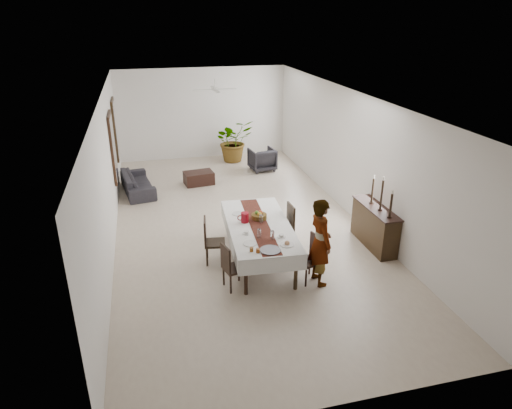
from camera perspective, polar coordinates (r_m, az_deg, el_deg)
The scene contains 87 objects.
floor at distance 11.61m, azimuth -2.23°, elevation -2.42°, with size 6.00×12.00×0.00m, color beige.
ceiling at distance 10.63m, azimuth -2.50°, elevation 13.34°, with size 6.00×12.00×0.02m, color white.
wall_back at distance 16.75m, azimuth -6.68°, elevation 11.23°, with size 6.00×0.02×3.20m, color white.
wall_front at distance 5.85m, azimuth 10.18°, elevation -12.85°, with size 6.00×0.02×3.20m, color white.
wall_left at distance 10.85m, azimuth -18.09°, elevation 3.67°, with size 0.02×12.00×3.20m, color white.
wall_right at distance 11.96m, azimuth 11.93°, elevation 6.08°, with size 0.02×12.00×3.20m, color white.
dining_table_top at distance 9.64m, azimuth 0.37°, elevation -2.72°, with size 1.10×2.65×0.06m, color black.
table_leg_fl at distance 8.68m, azimuth -1.28°, elevation -9.00°, with size 0.08×0.08×0.77m, color black.
table_leg_fr at distance 8.86m, azimuth 5.01°, elevation -8.37°, with size 0.08×0.08×0.77m, color black.
table_leg_bl at distance 10.87m, azimuth -3.38°, elevation -2.04°, with size 0.08×0.08×0.77m, color black.
table_leg_br at distance 11.02m, azimuth 1.64°, elevation -1.66°, with size 0.08×0.08×0.77m, color black.
tablecloth_top at distance 9.62m, azimuth 0.37°, elevation -2.54°, with size 1.30×2.85×0.01m, color white.
tablecloth_drape_left at distance 9.61m, azimuth -3.43°, elevation -3.70°, with size 0.01×2.85×0.33m, color white.
tablecloth_drape_right at distance 9.82m, azimuth 4.08°, elevation -3.09°, with size 0.01×2.85×0.33m, color silver.
tablecloth_drape_near at distance 8.47m, azimuth 2.15°, elevation -7.61°, with size 1.30×0.01×0.33m, color silver.
tablecloth_drape_far at distance 10.96m, azimuth -1.00°, elevation -0.14°, with size 1.30×0.01×0.33m, color white.
table_runner at distance 9.62m, azimuth 0.37°, elevation -2.49°, with size 0.39×2.76×0.00m, color maroon.
red_pitcher at distance 9.68m, azimuth -1.41°, elevation -1.63°, with size 0.17×0.17×0.22m, color maroon.
pitcher_handle at distance 9.67m, azimuth -1.96°, elevation -1.67°, with size 0.13×0.13×0.02m, color maroon.
wine_glass_near at distance 8.97m, azimuth 2.05°, elevation -3.85°, with size 0.08×0.08×0.19m, color white.
wine_glass_mid at distance 9.03m, azimuth 0.39°, elevation -3.66°, with size 0.08×0.08×0.19m, color silver.
wine_glass_far at distance 9.64m, azimuth 0.64°, elevation -1.84°, with size 0.08×0.08×0.19m, color white.
teacup_right at distance 9.09m, azimuth 3.20°, elevation -3.93°, with size 0.10×0.10×0.07m, color silver.
saucer_right at distance 9.10m, azimuth 3.20°, elevation -4.08°, with size 0.17×0.17×0.01m, color silver.
teacup_left at distance 9.21m, azimuth -1.21°, elevation -3.50°, with size 0.10×0.10×0.07m, color white.
saucer_left at distance 9.23m, azimuth -1.21°, elevation -3.65°, with size 0.17×0.17×0.01m, color white.
plate_near_right at distance 8.82m, azimuth 3.90°, elevation -5.01°, with size 0.27×0.27×0.02m, color white.
bread_near_right at distance 8.81m, azimuth 3.91°, elevation -4.84°, with size 0.10×0.10×0.10m, color tan.
plate_near_left at distance 8.84m, azimuth -0.76°, elevation -4.91°, with size 0.27×0.27×0.02m, color silver.
plate_far_left at distance 10.11m, azimuth -2.23°, elevation -1.15°, with size 0.27×0.27×0.02m, color silver.
serving_tray at distance 8.60m, azimuth 1.80°, elevation -5.72°, with size 0.40×0.40×0.02m, color #45454B.
jam_jar_a at distance 8.52m, azimuth 0.24°, elevation -5.79°, with size 0.07×0.07×0.08m, color brown.
jam_jar_b at distance 8.56m, azimuth -0.57°, elevation -5.64°, with size 0.07×0.07×0.08m, color brown.
fruit_basket at distance 9.85m, azimuth 0.39°, elevation -1.51°, with size 0.33×0.33×0.11m, color brown.
fruit_red at distance 9.84m, azimuth 0.56°, elevation -1.00°, with size 0.10×0.10×0.10m, color #9C2B0F.
fruit_green at distance 9.84m, azimuth 0.11°, elevation -1.01°, with size 0.09×0.09×0.09m, color #4B7423.
fruit_yellow at distance 9.77m, azimuth 0.45°, elevation -1.20°, with size 0.09×0.09×0.09m, color gold.
chair_right_near_seat at distance 9.14m, azimuth 6.56°, elevation -7.09°, with size 0.41×0.41×0.05m, color black.
chair_right_near_leg_fl at distance 9.23m, azimuth 7.95°, elevation -8.46°, with size 0.04×0.04×0.40m, color black.
chair_right_near_leg_fr at distance 9.45m, azimuth 6.71°, elevation -7.57°, with size 0.04×0.04×0.40m, color black.
chair_right_near_leg_bl at distance 9.05m, azimuth 6.27°, elevation -9.05°, with size 0.04×0.04×0.40m, color black.
chair_right_near_leg_br at distance 9.28m, azimuth 5.04°, elevation -8.12°, with size 0.04×0.04×0.40m, color black.
chair_right_near_back at distance 9.10m, azimuth 7.58°, elevation -5.26°, with size 0.41×0.04×0.52m, color black.
chair_right_far_seat at distance 10.24m, azimuth 3.26°, elevation -3.19°, with size 0.45×0.45×0.05m, color black.
chair_right_far_leg_fl at distance 10.26m, azimuth 4.54°, elevation -4.73°, with size 0.04×0.04×0.44m, color black.
chair_right_far_leg_fr at distance 10.57m, azimuth 3.83°, elevation -3.84°, with size 0.04×0.04×0.44m, color black.
chair_right_far_leg_bl at distance 10.15m, azimuth 2.61°, elevation -5.01°, with size 0.04×0.04×0.44m, color black.
chair_right_far_leg_br at distance 10.45m, azimuth 1.95°, elevation -4.11°, with size 0.04×0.04×0.44m, color black.
chair_right_far_back at distance 10.18m, azimuth 4.38°, elevation -1.51°, with size 0.45×0.04×0.57m, color black.
chair_left_near_seat at distance 8.88m, azimuth -2.69°, elevation -7.97°, with size 0.40×0.40×0.05m, color black.
chair_left_near_leg_fl at distance 9.06m, azimuth -4.06°, elevation -8.93°, with size 0.04×0.04×0.40m, color black.
chair_left_near_leg_fr at distance 8.81m, azimuth -3.18°, elevation -9.95°, with size 0.04×0.04×0.40m, color black.
chair_left_near_leg_bl at distance 9.18m, azimuth -2.17°, elevation -8.44°, with size 0.04×0.04×0.40m, color black.
chair_left_near_leg_br at distance 8.93m, azimuth -1.23°, elevation -9.42°, with size 0.04×0.04×0.40m, color black.
chair_left_near_back at distance 8.67m, azimuth -3.82°, elevation -6.70°, with size 0.40×0.04×0.51m, color black.
chair_left_far_seat at distance 9.75m, azimuth -5.16°, elevation -4.81°, with size 0.43×0.43×0.05m, color black.
chair_left_far_leg_fl at distance 10.02m, azimuth -6.13°, elevation -5.58°, with size 0.04×0.04×0.42m, color black.
chair_left_far_leg_fr at distance 9.71m, azimuth -6.14°, elevation -6.57°, with size 0.04×0.04×0.42m, color black.
chair_left_far_leg_bl at distance 10.02m, azimuth -4.12°, elevation -5.51°, with size 0.04×0.04×0.42m, color black.
chair_left_far_leg_br at distance 9.71m, azimuth -4.06°, elevation -6.50°, with size 0.04×0.04×0.42m, color black.
chair_left_far_back at distance 9.62m, azimuth -6.39°, elevation -3.31°, with size 0.43×0.04×0.55m, color black.
woman at distance 8.89m, azimuth 8.04°, elevation -4.66°, with size 0.65×0.43×1.78m, color gray.
sideboard_body at distance 10.73m, azimuth 14.59°, elevation -2.74°, with size 0.41×1.53×0.92m, color black.
sideboard_top at distance 10.53m, azimuth 14.84°, elevation -0.41°, with size 0.45×1.59×0.03m, color black.
candlestick_near_base at distance 10.08m, azimuth 16.34°, elevation -1.49°, with size 0.10×0.10×0.03m, color black.
candlestick_near_shaft at distance 9.97m, azimuth 16.51°, elevation -0.07°, with size 0.05×0.05×0.51m, color black.
candlestick_near_candle at distance 9.87m, azimuth 16.70°, elevation 1.51°, with size 0.04×0.04×0.08m, color silver.
candlestick_mid_base at distance 10.40m, azimuth 15.25°, elevation -0.59°, with size 0.10×0.10×0.03m, color black.
candlestick_mid_shaft at distance 10.27m, azimuth 15.45°, elevation 1.19°, with size 0.05×0.05×0.66m, color black.
candlestick_mid_candle at distance 10.14m, azimuth 15.67°, elevation 3.14°, with size 0.04×0.04×0.08m, color white.
candlestick_far_base at distance 10.73m, azimuth 14.23°, elevation 0.26°, with size 0.10×0.10×0.03m, color black.
candlestick_far_shaft at distance 10.62m, azimuth 14.38°, elevation 1.73°, with size 0.05×0.05×0.56m, color black.
candlestick_far_candle at distance 10.51m, azimuth 14.55°, elevation 3.36°, with size 0.04×0.04×0.08m, color silver.
sofa at distance 14.00m, azimuth -14.58°, elevation 2.66°, with size 1.97×0.77×0.57m, color #2C292F.
armchair at distance 15.44m, azimuth 0.77°, elevation 5.66°, with size 0.80×0.82×0.75m, color #28262B.
coffee_table at distance 14.32m, azimuth -7.16°, elevation 3.31°, with size 0.88×0.59×0.39m, color black.
potted_plant at distance 16.36m, azimuth -2.83°, elevation 7.99°, with size 1.34×1.16×1.49m, color #355E25.
mirror_frame_near at distance 12.95m, azimuth -17.46°, elevation 6.81°, with size 0.06×1.05×1.85m, color black.
mirror_glass_near at distance 12.95m, azimuth -17.31°, elevation 6.83°, with size 0.01×0.90×1.70m, color silver.
mirror_frame_far at distance 14.98m, azimuth -17.17°, elevation 8.96°, with size 0.06×1.05×1.85m, color black.
mirror_glass_far at distance 14.98m, azimuth -17.04°, elevation 8.98°, with size 0.01×0.90×1.70m, color silver.
fan_rod at distance 13.57m, azimuth -5.17°, elevation 14.96°, with size 0.04×0.04×0.20m, color white.
fan_hub at distance 13.59m, azimuth -5.14°, elevation 14.12°, with size 0.16×0.16×0.08m, color white.
fan_blade_n at distance 13.94m, azimuth -5.38°, elevation 14.33°, with size 0.10×0.55×0.01m, color white.
fan_blade_s at distance 13.25m, azimuth -4.89°, elevation 13.90°, with size 0.10×0.55×0.01m, color white.
fan_blade_e at distance 13.65m, azimuth -3.65°, elevation 14.21°, with size 0.55×0.10×0.01m, color silver.
fan_blade_w at distance 13.54m, azimuth -6.65°, elevation 14.03°, with size 0.55×0.10×0.01m, color white.
Camera 1 is at (-2.11, -10.27, 4.99)m, focal length 32.00 mm.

